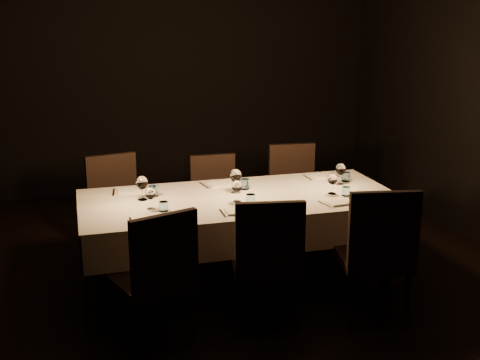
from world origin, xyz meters
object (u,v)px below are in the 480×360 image
object	(u,v)px
chair_near_center	(267,258)
chair_far_left	(116,203)
dining_table	(240,206)
chair_far_center	(215,198)
chair_far_right	(294,189)
chair_near_right	(377,249)
chair_near_left	(157,273)

from	to	relation	value
chair_near_center	chair_far_left	world-z (taller)	chair_near_center
dining_table	chair_far_center	distance (m)	0.88
chair_far_center	chair_far_right	world-z (taller)	chair_far_right
chair_near_right	chair_far_left	distance (m)	2.40
chair_near_center	chair_far_right	xyz separation A→B (m)	(0.80, 1.60, -0.01)
chair_near_left	chair_far_left	bearing A→B (deg)	-104.54
chair_far_right	dining_table	bearing A→B (deg)	-127.05
chair_far_center	chair_near_right	bearing A→B (deg)	-64.42
chair_far_right	chair_near_left	bearing A→B (deg)	-128.29
chair_near_right	chair_far_right	size ratio (longest dim) A/B	1.08
chair_near_right	chair_far_left	xyz separation A→B (m)	(-1.69, 1.70, -0.03)
chair_near_center	chair_far_right	distance (m)	1.79
chair_near_left	chair_near_right	distance (m)	1.55
chair_near_left	chair_near_right	size ratio (longest dim) A/B	0.95
chair_near_center	chair_far_center	bearing A→B (deg)	-81.10
chair_far_left	chair_near_left	bearing A→B (deg)	-97.75
dining_table	chair_near_center	bearing A→B (deg)	-90.87
chair_near_center	chair_near_right	world-z (taller)	chair_near_right
dining_table	chair_far_left	distance (m)	1.26
chair_far_left	chair_far_right	xyz separation A→B (m)	(1.71, 0.02, -0.00)
chair_far_center	dining_table	bearing A→B (deg)	-88.46
chair_far_left	chair_far_center	bearing A→B (deg)	-11.70
dining_table	chair_far_center	xyz separation A→B (m)	(-0.00, 0.86, -0.19)
chair_near_left	chair_far_center	bearing A→B (deg)	-134.83
dining_table	chair_far_center	bearing A→B (deg)	90.20
chair_near_left	chair_far_right	distance (m)	2.28
chair_near_center	chair_far_left	xyz separation A→B (m)	(-0.91, 1.58, -0.01)
chair_near_left	chair_near_right	xyz separation A→B (m)	(1.55, -0.07, 0.03)
chair_near_center	chair_far_left	size ratio (longest dim) A/B	1.02
chair_far_center	chair_near_left	bearing A→B (deg)	-114.07
chair_near_left	chair_far_left	distance (m)	1.63
chair_far_left	chair_near_right	bearing A→B (deg)	-57.80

